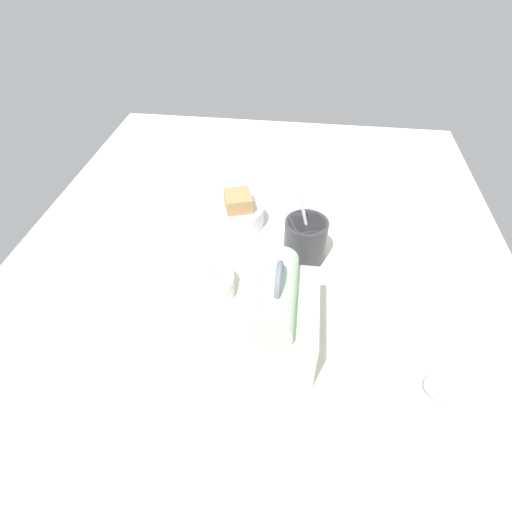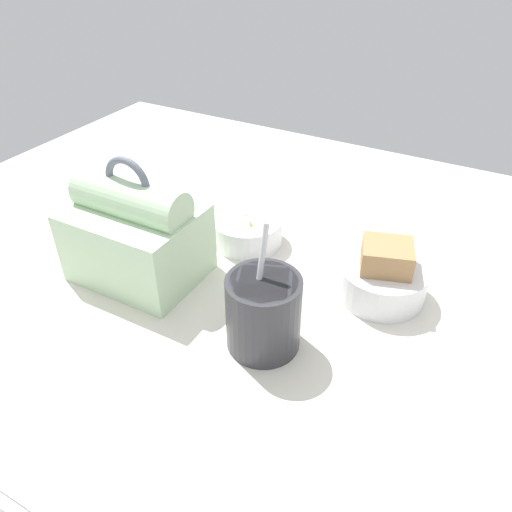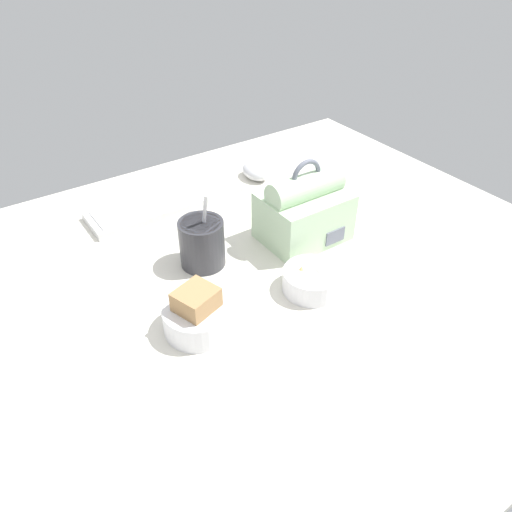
% 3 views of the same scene
% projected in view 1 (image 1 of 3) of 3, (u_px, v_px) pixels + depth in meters
% --- Properties ---
extents(desk_surface, '(1.40, 1.10, 0.02)m').
position_uv_depth(desk_surface, '(259.00, 265.00, 0.87)').
color(desk_surface, silver).
rests_on(desk_surface, ground).
extents(keyboard, '(0.37, 0.11, 0.02)m').
position_uv_depth(keyboard, '(422.00, 276.00, 0.82)').
color(keyboard, silver).
rests_on(keyboard, desk_surface).
extents(lunch_bag, '(0.18, 0.14, 0.18)m').
position_uv_depth(lunch_bag, '(277.00, 316.00, 0.67)').
color(lunch_bag, '#B7D6AD').
rests_on(lunch_bag, desk_surface).
extents(soup_cup, '(0.09, 0.09, 0.16)m').
position_uv_depth(soup_cup, '(305.00, 239.00, 0.84)').
color(soup_cup, '#333338').
rests_on(soup_cup, desk_surface).
extents(bento_bowl_sandwich, '(0.12, 0.12, 0.08)m').
position_uv_depth(bento_bowl_sandwich, '(239.00, 213.00, 0.94)').
color(bento_bowl_sandwich, silver).
rests_on(bento_bowl_sandwich, desk_surface).
extents(bento_bowl_snacks, '(0.11, 0.11, 0.05)m').
position_uv_depth(bento_bowl_snacks, '(207.00, 284.00, 0.78)').
color(bento_bowl_snacks, silver).
rests_on(bento_bowl_snacks, desk_surface).
extents(computer_mouse, '(0.06, 0.09, 0.04)m').
position_uv_depth(computer_mouse, '(452.00, 389.00, 0.63)').
color(computer_mouse, silver).
rests_on(computer_mouse, desk_surface).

